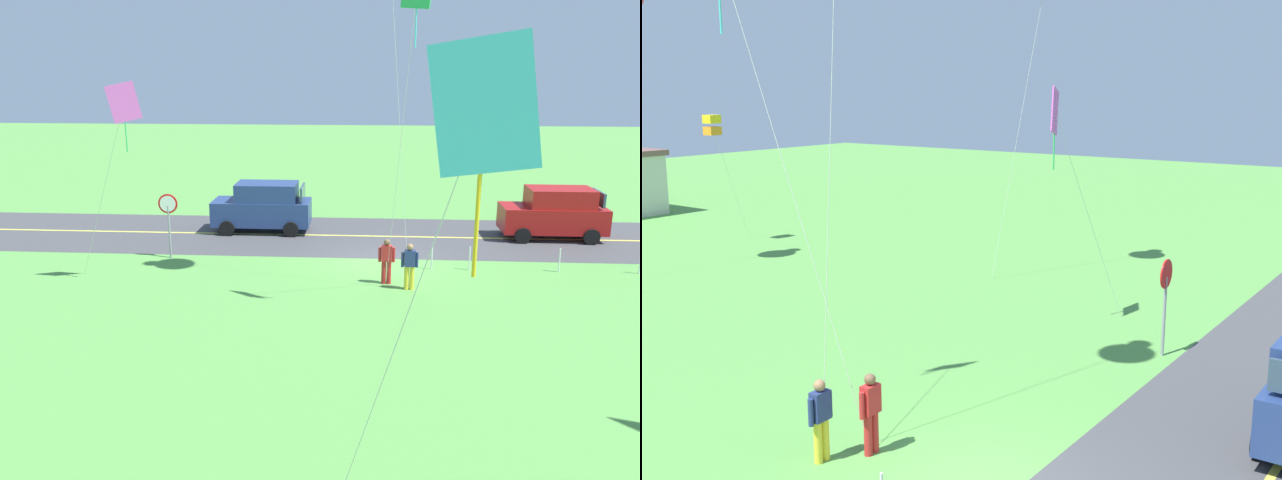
# 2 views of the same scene
# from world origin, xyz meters

# --- Properties ---
(ground_plane) EXTENTS (120.00, 120.00, 0.10)m
(ground_plane) POSITION_xyz_m (0.00, 0.00, -0.05)
(ground_plane) COLOR #549342
(asphalt_road) EXTENTS (120.00, 7.00, 0.00)m
(asphalt_road) POSITION_xyz_m (0.00, -4.00, 0.00)
(asphalt_road) COLOR #424244
(asphalt_road) RESTS_ON ground
(road_centre_stripe) EXTENTS (120.00, 0.16, 0.00)m
(road_centre_stripe) POSITION_xyz_m (0.00, -4.00, 0.01)
(road_centre_stripe) COLOR #E5E04C
(road_centre_stripe) RESTS_ON asphalt_road
(car_suv_foreground) EXTENTS (4.40, 2.12, 2.24)m
(car_suv_foreground) POSITION_xyz_m (5.31, -4.58, 1.15)
(car_suv_foreground) COLOR navy
(car_suv_foreground) RESTS_ON ground
(car_parked_west_near) EXTENTS (4.40, 2.12, 2.24)m
(car_parked_west_near) POSITION_xyz_m (-7.53, -4.20, 1.15)
(car_parked_west_near) COLOR maroon
(car_parked_west_near) RESTS_ON ground
(stop_sign) EXTENTS (0.76, 0.08, 2.56)m
(stop_sign) POSITION_xyz_m (8.33, -0.10, 1.80)
(stop_sign) COLOR gray
(stop_sign) RESTS_ON ground
(person_adult_near) EXTENTS (0.58, 0.22, 1.60)m
(person_adult_near) POSITION_xyz_m (-0.83, 3.02, 0.86)
(person_adult_near) COLOR yellow
(person_adult_near) RESTS_ON ground
(person_adult_companion) EXTENTS (0.58, 0.22, 1.60)m
(person_adult_companion) POSITION_xyz_m (-0.07, 2.46, 0.86)
(person_adult_companion) COLOR red
(person_adult_companion) RESTS_ON ground
(kite_yellow_high) EXTENTS (2.93, 1.36, 6.88)m
(kite_yellow_high) POSITION_xyz_m (8.52, 3.28, 6.09)
(kite_yellow_high) COLOR silver
(kite_yellow_high) RESTS_ON ground
(kite_pink_drift) EXTENTS (2.17, 2.74, 7.64)m
(kite_pink_drift) POSITION_xyz_m (-0.32, 17.92, 6.85)
(kite_pink_drift) COLOR silver
(kite_pink_drift) RESTS_ON ground
(fence_post_0) EXTENTS (0.05, 0.05, 0.90)m
(fence_post_0) POSITION_xyz_m (-9.32, 0.70, 0.45)
(fence_post_0) COLOR silver
(fence_post_0) RESTS_ON ground
(fence_post_1) EXTENTS (0.05, 0.05, 0.90)m
(fence_post_1) POSITION_xyz_m (-6.44, 0.70, 0.45)
(fence_post_1) COLOR silver
(fence_post_1) RESTS_ON ground
(fence_post_2) EXTENTS (0.05, 0.05, 0.90)m
(fence_post_2) POSITION_xyz_m (-3.19, 0.70, 0.45)
(fence_post_2) COLOR silver
(fence_post_2) RESTS_ON ground
(fence_post_3) EXTENTS (0.05, 0.05, 0.90)m
(fence_post_3) POSITION_xyz_m (-1.81, 0.70, 0.45)
(fence_post_3) COLOR silver
(fence_post_3) RESTS_ON ground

